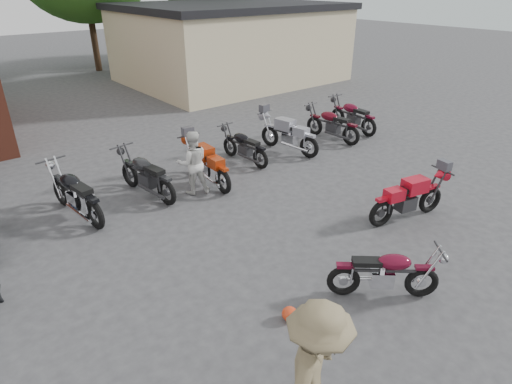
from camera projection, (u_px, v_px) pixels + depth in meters
ground at (343, 280)px, 7.63m from camera, size 90.00×90.00×0.00m
stucco_building at (230, 45)px, 22.06m from camera, size 10.00×8.00×3.50m
vintage_motorcycle at (386, 270)px, 7.02m from camera, size 1.73×1.62×1.03m
sportbike at (409, 196)px, 9.33m from camera, size 2.06×1.07×1.14m
helmet at (290, 314)px, 6.68m from camera, size 0.32×0.32×0.23m
person_light at (193, 163)px, 10.40m from camera, size 0.94×0.83×1.60m
person_tan at (316, 377)px, 4.60m from camera, size 1.44×1.28×1.93m
row_bike_2 at (74, 191)px, 9.42m from camera, size 0.99×2.22×1.24m
row_bike_3 at (145, 173)px, 10.37m from camera, size 0.99×2.14×1.19m
row_bike_4 at (207, 162)px, 11.01m from camera, size 0.77×2.07×1.18m
row_bike_5 at (244, 145)px, 12.33m from camera, size 0.73×1.87×1.06m
row_bike_6 at (288, 133)px, 13.05m from camera, size 1.02×2.18×1.22m
row_bike_7 at (332, 123)px, 14.03m from camera, size 0.87×2.08×1.17m
row_bike_8 at (353, 114)px, 14.89m from camera, size 0.86×2.10×1.19m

